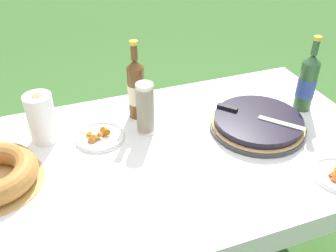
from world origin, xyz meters
TOP-DOWN VIEW (x-y plane):
  - garden_table at (0.00, 0.00)m, footprint 1.71×0.96m
  - tablecloth at (0.00, 0.00)m, footprint 1.72×0.97m
  - berry_tart at (0.40, 0.01)m, footprint 0.40×0.40m
  - serving_knife at (0.38, 0.04)m, footprint 0.27×0.30m
  - cup_stack at (-0.05, 0.16)m, footprint 0.07×0.07m
  - cider_bottle_green at (0.68, 0.09)m, footprint 0.08×0.08m
  - cider_bottle_amber at (-0.04, 0.29)m, footprint 0.08×0.08m
  - snack_plate_left at (-0.24, 0.17)m, footprint 0.20×0.20m
  - paper_towel_roll at (-0.45, 0.25)m, footprint 0.11×0.11m

SIDE VIEW (x-z plane):
  - garden_table at x=0.00m, z-range 0.28..0.97m
  - tablecloth at x=0.00m, z-range 0.63..0.73m
  - snack_plate_left at x=-0.24m, z-range 0.68..0.73m
  - berry_tart at x=0.40m, z-range 0.69..0.75m
  - serving_knife at x=0.38m, z-range 0.75..0.76m
  - paper_towel_roll at x=-0.45m, z-range 0.69..0.90m
  - cup_stack at x=-0.05m, z-range 0.69..0.92m
  - cider_bottle_green at x=0.68m, z-range 0.65..1.00m
  - cider_bottle_amber at x=-0.04m, z-range 0.65..1.01m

